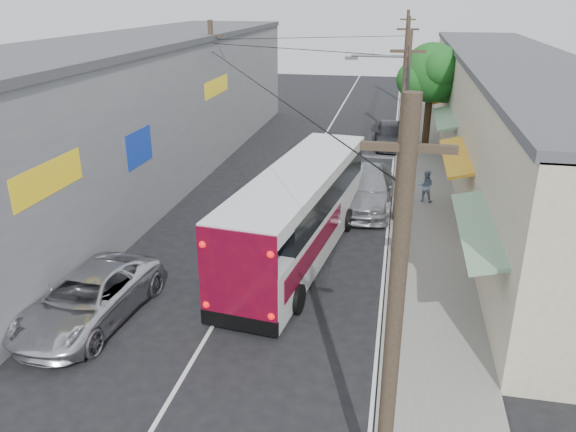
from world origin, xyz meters
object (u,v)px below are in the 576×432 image
at_px(parked_suv, 367,188).
at_px(parked_car_far, 391,133).
at_px(parked_car_mid, 391,135).
at_px(pedestrian_far, 426,186).
at_px(jeepney, 88,299).
at_px(pedestrian_near, 403,239).
at_px(coach_bus, 300,211).

relative_size(parked_suv, parked_car_far, 1.41).
height_order(parked_car_mid, pedestrian_far, same).
bearing_deg(parked_car_mid, parked_suv, -98.12).
relative_size(jeepney, pedestrian_near, 3.45).
relative_size(parked_suv, pedestrian_far, 4.01).
bearing_deg(jeepney, pedestrian_near, 37.45).
distance_m(coach_bus, pedestrian_near, 3.92).
distance_m(parked_suv, pedestrian_near, 5.85).
xyz_separation_m(jeepney, parked_suv, (7.53, 11.61, 0.12)).
xyz_separation_m(coach_bus, parked_car_mid, (2.92, 16.90, -0.92)).
distance_m(parked_car_mid, parked_car_far, 1.01).
bearing_deg(parked_suv, coach_bus, -109.16).
relative_size(coach_bus, parked_car_far, 2.76).
xyz_separation_m(coach_bus, parked_car_far, (2.92, 17.90, -1.03)).
bearing_deg(parked_suv, parked_car_mid, 87.29).
height_order(jeepney, pedestrian_near, pedestrian_near).
bearing_deg(parked_car_far, pedestrian_far, -77.72).
xyz_separation_m(parked_suv, parked_car_mid, (0.80, 11.23, -0.06)).
xyz_separation_m(parked_car_mid, pedestrian_far, (1.90, -10.33, 0.06)).
distance_m(parked_car_far, pedestrian_far, 11.48).
bearing_deg(jeepney, parked_car_mid, 74.34).
height_order(parked_car_mid, parked_car_far, parked_car_mid).
relative_size(parked_car_far, pedestrian_far, 2.83).
xyz_separation_m(parked_suv, pedestrian_near, (1.70, -5.60, 0.03)).
distance_m(jeepney, pedestrian_far, 16.17).
xyz_separation_m(jeepney, parked_car_mid, (8.33, 22.84, 0.06)).
bearing_deg(jeepney, parked_car_far, 75.12).
height_order(coach_bus, parked_car_far, coach_bus).
distance_m(jeepney, pedestrian_near, 11.02).
bearing_deg(coach_bus, parked_car_mid, 87.50).
distance_m(coach_bus, parked_suv, 6.12).
bearing_deg(pedestrian_far, jeepney, 56.37).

